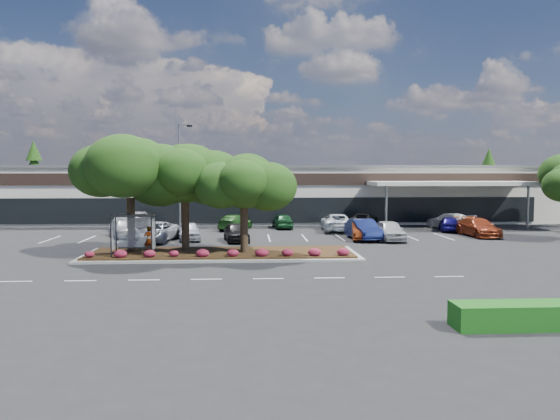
{
  "coord_description": "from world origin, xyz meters",
  "views": [
    {
      "loc": [
        -0.23,
        -32.02,
        5.54
      ],
      "look_at": [
        2.22,
        9.98,
        2.6
      ],
      "focal_mm": 35.0,
      "sensor_mm": 36.0,
      "label": 1
    }
  ],
  "objects": [
    {
      "name": "hedge_south_east",
      "position": [
        10.0,
        -13.5,
        0.45
      ],
      "size": [
        6.0,
        1.3,
        0.9
      ],
      "primitive_type": "cube",
      "color": "#0F4A11",
      "rests_on": "ground"
    },
    {
      "name": "car_10",
      "position": [
        -11.03,
        22.36,
        0.86
      ],
      "size": [
        3.5,
        6.26,
        1.71
      ],
      "primitive_type": "imported",
      "rotation": [
        0.0,
        0.0,
        3.34
      ],
      "color": "slate",
      "rests_on": "ground"
    },
    {
      "name": "conifer_north_east",
      "position": [
        34.0,
        44.0,
        4.5
      ],
      "size": [
        3.96,
        3.96,
        9.0
      ],
      "primitive_type": "cone",
      "color": "#183510",
      "rests_on": "ground"
    },
    {
      "name": "car_3",
      "position": [
        -5.05,
        12.48,
        0.73
      ],
      "size": [
        2.37,
        4.53,
        1.47
      ],
      "primitive_type": "imported",
      "rotation": [
        0.0,
        0.0,
        0.15
      ],
      "color": "#ADAFBA",
      "rests_on": "ground"
    },
    {
      "name": "car_5",
      "position": [
        9.01,
        11.8,
        0.74
      ],
      "size": [
        2.15,
        4.67,
        1.48
      ],
      "primitive_type": "imported",
      "rotation": [
        0.0,
        0.0,
        -0.13
      ],
      "color": "maroon",
      "rests_on": "ground"
    },
    {
      "name": "shrub_row",
      "position": [
        -2.0,
        1.9,
        0.51
      ],
      "size": [
        17.0,
        0.8,
        0.5
      ],
      "primitive_type": null,
      "color": "maroon",
      "rests_on": "landscape_island"
    },
    {
      "name": "car_14",
      "position": [
        8.02,
        18.24,
        0.82
      ],
      "size": [
        3.09,
        6.07,
        1.64
      ],
      "primitive_type": "imported",
      "rotation": [
        0.0,
        0.0,
        3.08
      ],
      "color": "silver",
      "rests_on": "ground"
    },
    {
      "name": "car_7",
      "position": [
        11.18,
        11.26,
        0.81
      ],
      "size": [
        1.94,
        4.78,
        1.63
      ],
      "primitive_type": "imported",
      "rotation": [
        0.0,
        0.0,
        0.0
      ],
      "color": "#BABABA",
      "rests_on": "ground"
    },
    {
      "name": "car_15",
      "position": [
        11.19,
        21.35,
        0.74
      ],
      "size": [
        4.04,
        5.86,
        1.49
      ],
      "primitive_type": "imported",
      "rotation": [
        0.0,
        0.0,
        2.82
      ],
      "color": "black",
      "rests_on": "ground"
    },
    {
      "name": "conifer_north_west",
      "position": [
        -30.0,
        46.0,
        5.0
      ],
      "size": [
        4.4,
        4.4,
        10.0
      ],
      "primitive_type": "cone",
      "color": "#183510",
      "rests_on": "ground"
    },
    {
      "name": "island_tree_mid",
      "position": [
        -4.5,
        5.2,
        3.92
      ],
      "size": [
        6.6,
        6.6,
        7.32
      ],
      "primitive_type": null,
      "color": "#183510",
      "rests_on": "landscape_island"
    },
    {
      "name": "lane_markings",
      "position": [
        -0.14,
        10.42,
        0.01
      ],
      "size": [
        33.12,
        20.06,
        0.01
      ],
      "color": "silver",
      "rests_on": "ground"
    },
    {
      "name": "island_tree_west",
      "position": [
        -8.0,
        4.5,
        4.21
      ],
      "size": [
        7.2,
        7.2,
        7.89
      ],
      "primitive_type": null,
      "color": "#183510",
      "rests_on": "landscape_island"
    },
    {
      "name": "car_2",
      "position": [
        -7.65,
        11.67,
        0.78
      ],
      "size": [
        3.48,
        5.94,
        1.55
      ],
      "primitive_type": "imported",
      "rotation": [
        0.0,
        0.0,
        -0.17
      ],
      "color": "#B1B4BE",
      "rests_on": "ground"
    },
    {
      "name": "car_17",
      "position": [
        19.36,
        19.88,
        0.77
      ],
      "size": [
        3.98,
        5.73,
        1.54
      ],
      "primitive_type": "imported",
      "rotation": [
        0.0,
        0.0,
        3.52
      ],
      "color": "silver",
      "rests_on": "ground"
    },
    {
      "name": "light_pole",
      "position": [
        -6.29,
        17.39,
        4.37
      ],
      "size": [
        1.4,
        0.8,
        9.85
      ],
      "rotation": [
        0.0,
        0.0,
        -0.36
      ],
      "color": "gray",
      "rests_on": "ground"
    },
    {
      "name": "car_16",
      "position": [
        18.51,
        17.65,
        0.7
      ],
      "size": [
        2.73,
        4.44,
        1.41
      ],
      "primitive_type": "imported",
      "rotation": [
        0.0,
        0.0,
        2.87
      ],
      "color": "navy",
      "rests_on": "ground"
    },
    {
      "name": "car_13",
      "position": [
        3.16,
        21.19,
        0.73
      ],
      "size": [
        1.99,
        4.37,
        1.45
      ],
      "primitive_type": "imported",
      "rotation": [
        0.0,
        0.0,
        3.21
      ],
      "color": "#154420",
      "rests_on": "ground"
    },
    {
      "name": "bus_shelter",
      "position": [
        -7.5,
        2.95,
        2.31
      ],
      "size": [
        2.75,
        1.55,
        2.59
      ],
      "color": "black",
      "rests_on": "landscape_island"
    },
    {
      "name": "car_11",
      "position": [
        -1.49,
        20.26,
        0.74
      ],
      "size": [
        3.69,
        5.48,
        1.47
      ],
      "primitive_type": "imported",
      "rotation": [
        0.0,
        0.0,
        2.79
      ],
      "color": "#22541D",
      "rests_on": "ground"
    },
    {
      "name": "car_1",
      "position": [
        -8.14,
        11.07,
        0.66
      ],
      "size": [
        1.79,
        3.97,
        1.32
      ],
      "primitive_type": "imported",
      "rotation": [
        0.0,
        0.0,
        0.06
      ],
      "color": "black",
      "rests_on": "ground"
    },
    {
      "name": "island_tree_east",
      "position": [
        -0.5,
        3.7,
        3.51
      ],
      "size": [
        5.8,
        5.8,
        6.5
      ],
      "primitive_type": null,
      "color": "#183510",
      "rests_on": "landscape_island"
    },
    {
      "name": "landscape_island",
      "position": [
        -2.0,
        4.0,
        0.12
      ],
      "size": [
        18.0,
        6.0,
        0.26
      ],
      "color": "gray",
      "rests_on": "ground"
    },
    {
      "name": "person_waiting",
      "position": [
        -6.67,
        3.49,
        1.14
      ],
      "size": [
        0.71,
        0.53,
        1.77
      ],
      "primitive_type": "imported",
      "rotation": [
        0.0,
        0.0,
        3.32
      ],
      "color": "#594C47",
      "rests_on": "landscape_island"
    },
    {
      "name": "car_0",
      "position": [
        -10.84,
        14.8,
        0.79
      ],
      "size": [
        3.64,
        4.99,
        1.58
      ],
      "primitive_type": "imported",
      "rotation": [
        0.0,
        0.0,
        0.43
      ],
      "color": "silver",
      "rests_on": "ground"
    },
    {
      "name": "car_9",
      "position": [
        -11.75,
        20.61,
        0.79
      ],
      "size": [
        1.72,
        4.8,
        1.57
      ],
      "primitive_type": "imported",
      "rotation": [
        0.0,
        0.0,
        3.13
      ],
      "color": "#A4ABB1",
      "rests_on": "ground"
    },
    {
      "name": "car_4",
      "position": [
        -1.19,
        11.33,
        0.75
      ],
      "size": [
        2.37,
        4.61,
        1.5
      ],
      "primitive_type": "imported",
      "rotation": [
        0.0,
        0.0,
        0.14
      ],
      "color": "black",
      "rests_on": "ground"
    },
    {
      "name": "retail_store",
      "position": [
        0.06,
        33.91,
        3.15
      ],
      "size": [
        80.4,
        25.2,
        6.25
      ],
      "color": "silver",
      "rests_on": "ground"
    },
    {
      "name": "ground",
      "position": [
        0.0,
        0.0,
        0.0
      ],
      "size": [
        160.0,
        160.0,
        0.0
      ],
      "primitive_type": "plane",
      "color": "black",
      "rests_on": "ground"
    },
    {
      "name": "car_8",
      "position": [
        19.56,
        13.63,
        0.78
      ],
      "size": [
        2.59,
        5.53,
        1.56
      ],
      "primitive_type": "imported",
      "rotation": [
        0.0,
        0.0,
        0.08
      ],
      "color": "#973719",
      "rests_on": "ground"
    },
    {
      "name": "car_6",
      "position": [
        9.17,
        11.84,
        0.83
      ],
      "size": [
        2.4,
        5.24,
        1.66
      ],
      "primitive_type": "imported",
      "rotation": [
        0.0,
        0.0,
        0.13
      ],
      "color": "navy",
      "rests_on": "ground"
    }
  ]
}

